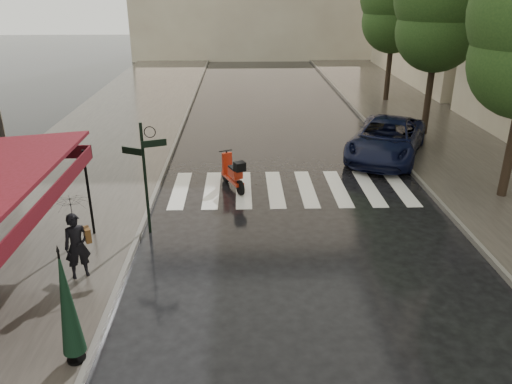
{
  "coord_description": "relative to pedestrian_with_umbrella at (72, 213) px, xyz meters",
  "views": [
    {
      "loc": [
        1.34,
        -9.33,
        6.35
      ],
      "look_at": [
        1.7,
        2.43,
        1.4
      ],
      "focal_mm": 35.0,
      "sensor_mm": 36.0,
      "label": 1
    }
  ],
  "objects": [
    {
      "name": "crosswalk",
      "position": [
        5.35,
        5.37,
        -1.71
      ],
      "size": [
        7.85,
        3.2,
        0.01
      ],
      "color": "silver",
      "rests_on": "ground"
    },
    {
      "name": "ground",
      "position": [
        2.37,
        -0.63,
        -1.71
      ],
      "size": [
        120.0,
        120.0,
        0.0
      ],
      "primitive_type": "plane",
      "color": "black",
      "rests_on": "ground"
    },
    {
      "name": "sidewalk_far",
      "position": [
        12.62,
        11.37,
        -1.65
      ],
      "size": [
        5.5,
        60.0,
        0.12
      ],
      "primitive_type": "cube",
      "color": "#38332D",
      "rests_on": "ground"
    },
    {
      "name": "parked_car",
      "position": [
        9.37,
        8.54,
        -0.97
      ],
      "size": [
        4.49,
        5.88,
        1.48
      ],
      "primitive_type": "imported",
      "rotation": [
        0.0,
        0.0,
        -0.44
      ],
      "color": "black",
      "rests_on": "ground"
    },
    {
      "name": "scooter",
      "position": [
        3.44,
        5.44,
        -1.18
      ],
      "size": [
        0.9,
        1.66,
        1.16
      ],
      "rotation": [
        0.0,
        0.0,
        0.4
      ],
      "color": "black",
      "rests_on": "ground"
    },
    {
      "name": "sidewalk_near",
      "position": [
        -2.13,
        11.37,
        -1.65
      ],
      "size": [
        6.0,
        60.0,
        0.12
      ],
      "primitive_type": "cube",
      "color": "#38332D",
      "rests_on": "ground"
    },
    {
      "name": "pedestrian_with_umbrella",
      "position": [
        0.0,
        0.0,
        0.0
      ],
      "size": [
        1.25,
        1.26,
        2.39
      ],
      "rotation": [
        0.0,
        0.0,
        0.48
      ],
      "color": "black",
      "rests_on": "sidewalk_near"
    },
    {
      "name": "signpost",
      "position": [
        1.18,
        2.37,
        0.12
      ],
      "size": [
        1.17,
        0.29,
        3.1
      ],
      "color": "black",
      "rests_on": "ground"
    },
    {
      "name": "tree_far",
      "position": [
        12.07,
        18.37,
        3.74
      ],
      "size": [
        3.8,
        3.8,
        8.16
      ],
      "color": "black",
      "rests_on": "sidewalk_far"
    },
    {
      "name": "curb_far",
      "position": [
        9.82,
        11.37,
        -1.64
      ],
      "size": [
        0.12,
        60.0,
        0.16
      ],
      "primitive_type": "cube",
      "color": "#595651",
      "rests_on": "ground"
    },
    {
      "name": "curb_near",
      "position": [
        0.92,
        11.37,
        -1.64
      ],
      "size": [
        0.12,
        60.0,
        0.16
      ],
      "primitive_type": "cube",
      "color": "#595651",
      "rests_on": "ground"
    },
    {
      "name": "tree_mid",
      "position": [
        11.87,
        11.37,
        3.88
      ],
      "size": [
        3.8,
        3.8,
        8.34
      ],
      "color": "black",
      "rests_on": "sidewalk_far"
    },
    {
      "name": "parasol_front",
      "position": [
        0.72,
        -2.81,
        -0.37
      ],
      "size": [
        0.41,
        0.41,
        2.27
      ],
      "color": "black",
      "rests_on": "sidewalk_near"
    }
  ]
}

